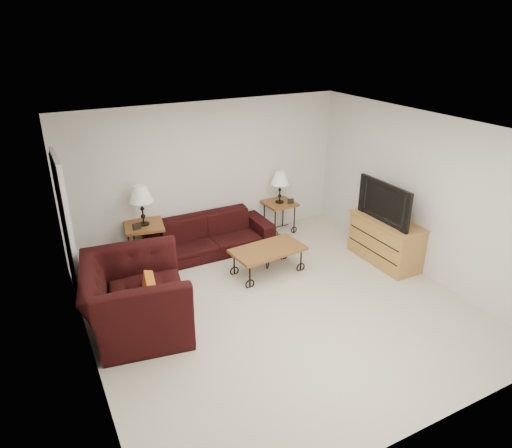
{
  "coord_description": "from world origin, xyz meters",
  "views": [
    {
      "loc": [
        -2.81,
        -4.7,
        3.69
      ],
      "look_at": [
        0.0,
        0.7,
        1.0
      ],
      "focal_mm": 32.3,
      "sensor_mm": 36.0,
      "label": 1
    }
  ],
  "objects_px": {
    "side_table_right": "(279,217)",
    "television": "(389,201)",
    "lamp_right": "(280,187)",
    "backpack": "(273,235)",
    "coffee_table": "(268,260)",
    "side_table_left": "(146,243)",
    "lamp_left": "(142,206)",
    "armchair": "(136,297)",
    "sofa": "(210,235)",
    "tv_stand": "(385,241)"
  },
  "relations": [
    {
      "from": "side_table_right",
      "to": "lamp_right",
      "type": "bearing_deg",
      "value": 0.0
    },
    {
      "from": "side_table_left",
      "to": "television",
      "type": "distance_m",
      "value": 4.01
    },
    {
      "from": "backpack",
      "to": "television",
      "type": "bearing_deg",
      "value": -25.5
    },
    {
      "from": "lamp_left",
      "to": "lamp_right",
      "type": "xyz_separation_m",
      "value": [
        2.55,
        -0.0,
        -0.1
      ]
    },
    {
      "from": "television",
      "to": "sofa",
      "type": "bearing_deg",
      "value": -124.42
    },
    {
      "from": "side_table_right",
      "to": "backpack",
      "type": "bearing_deg",
      "value": -130.69
    },
    {
      "from": "coffee_table",
      "to": "tv_stand",
      "type": "height_order",
      "value": "tv_stand"
    },
    {
      "from": "side_table_left",
      "to": "side_table_right",
      "type": "relative_size",
      "value": 1.12
    },
    {
      "from": "lamp_right",
      "to": "backpack",
      "type": "height_order",
      "value": "lamp_right"
    },
    {
      "from": "sofa",
      "to": "side_table_left",
      "type": "relative_size",
      "value": 3.24
    },
    {
      "from": "armchair",
      "to": "television",
      "type": "relative_size",
      "value": 1.29
    },
    {
      "from": "lamp_right",
      "to": "television",
      "type": "bearing_deg",
      "value": -63.01
    },
    {
      "from": "lamp_right",
      "to": "backpack",
      "type": "bearing_deg",
      "value": -130.69
    },
    {
      "from": "side_table_left",
      "to": "lamp_right",
      "type": "distance_m",
      "value": 2.61
    },
    {
      "from": "armchair",
      "to": "tv_stand",
      "type": "relative_size",
      "value": 1.16
    },
    {
      "from": "lamp_left",
      "to": "side_table_right",
      "type": "bearing_deg",
      "value": -0.0
    },
    {
      "from": "lamp_right",
      "to": "coffee_table",
      "type": "relative_size",
      "value": 0.52
    },
    {
      "from": "lamp_right",
      "to": "tv_stand",
      "type": "height_order",
      "value": "lamp_right"
    },
    {
      "from": "lamp_right",
      "to": "television",
      "type": "xyz_separation_m",
      "value": [
        0.93,
        -1.83,
        0.18
      ]
    },
    {
      "from": "coffee_table",
      "to": "armchair",
      "type": "distance_m",
      "value": 2.27
    },
    {
      "from": "lamp_right",
      "to": "television",
      "type": "relative_size",
      "value": 0.53
    },
    {
      "from": "television",
      "to": "armchair",
      "type": "bearing_deg",
      "value": -90.79
    },
    {
      "from": "lamp_right",
      "to": "lamp_left",
      "type": "bearing_deg",
      "value": 180.0
    },
    {
      "from": "side_table_left",
      "to": "side_table_right",
      "type": "bearing_deg",
      "value": -0.0
    },
    {
      "from": "lamp_right",
      "to": "armchair",
      "type": "height_order",
      "value": "lamp_right"
    },
    {
      "from": "coffee_table",
      "to": "television",
      "type": "height_order",
      "value": "television"
    },
    {
      "from": "television",
      "to": "backpack",
      "type": "height_order",
      "value": "television"
    },
    {
      "from": "side_table_left",
      "to": "lamp_right",
      "type": "xyz_separation_m",
      "value": [
        2.55,
        -0.0,
        0.56
      ]
    },
    {
      "from": "sofa",
      "to": "side_table_right",
      "type": "bearing_deg",
      "value": 6.94
    },
    {
      "from": "television",
      "to": "lamp_right",
      "type": "bearing_deg",
      "value": -153.01
    },
    {
      "from": "side_table_left",
      "to": "tv_stand",
      "type": "distance_m",
      "value": 3.95
    },
    {
      "from": "coffee_table",
      "to": "television",
      "type": "distance_m",
      "value": 2.14
    },
    {
      "from": "side_table_right",
      "to": "armchair",
      "type": "xyz_separation_m",
      "value": [
        -3.15,
        -1.78,
        0.17
      ]
    },
    {
      "from": "armchair",
      "to": "television",
      "type": "distance_m",
      "value": 4.13
    },
    {
      "from": "television",
      "to": "backpack",
      "type": "distance_m",
      "value": 2.11
    },
    {
      "from": "side_table_left",
      "to": "sofa",
      "type": "bearing_deg",
      "value": -9.55
    },
    {
      "from": "sofa",
      "to": "coffee_table",
      "type": "height_order",
      "value": "sofa"
    },
    {
      "from": "coffee_table",
      "to": "tv_stand",
      "type": "relative_size",
      "value": 0.91
    },
    {
      "from": "lamp_left",
      "to": "television",
      "type": "height_order",
      "value": "television"
    },
    {
      "from": "television",
      "to": "lamp_left",
      "type": "bearing_deg",
      "value": -117.76
    },
    {
      "from": "sofa",
      "to": "lamp_left",
      "type": "bearing_deg",
      "value": 170.45
    },
    {
      "from": "armchair",
      "to": "tv_stand",
      "type": "distance_m",
      "value": 4.11
    },
    {
      "from": "armchair",
      "to": "television",
      "type": "height_order",
      "value": "television"
    },
    {
      "from": "tv_stand",
      "to": "coffee_table",
      "type": "bearing_deg",
      "value": 163.77
    },
    {
      "from": "sofa",
      "to": "armchair",
      "type": "relative_size",
      "value": 1.49
    },
    {
      "from": "sofa",
      "to": "lamp_left",
      "type": "relative_size",
      "value": 3.24
    },
    {
      "from": "lamp_left",
      "to": "armchair",
      "type": "distance_m",
      "value": 1.95
    },
    {
      "from": "side_table_right",
      "to": "television",
      "type": "height_order",
      "value": "television"
    },
    {
      "from": "sofa",
      "to": "armchair",
      "type": "distance_m",
      "value": 2.32
    },
    {
      "from": "coffee_table",
      "to": "backpack",
      "type": "xyz_separation_m",
      "value": [
        0.58,
        0.85,
        -0.02
      ]
    }
  ]
}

